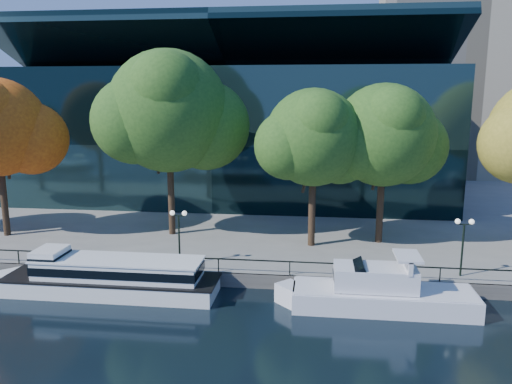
# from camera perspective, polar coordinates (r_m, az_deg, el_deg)

# --- Properties ---
(ground) EXTENTS (160.00, 160.00, 0.00)m
(ground) POSITION_cam_1_polar(r_m,az_deg,el_deg) (33.01, -5.40, -12.63)
(ground) COLOR black
(ground) RESTS_ON ground
(promenade) EXTENTS (90.00, 67.08, 1.00)m
(promenade) POSITION_cam_1_polar(r_m,az_deg,el_deg) (67.39, 1.20, 0.27)
(promenade) COLOR slate
(promenade) RESTS_ON ground
(railing) EXTENTS (88.20, 0.08, 0.99)m
(railing) POSITION_cam_1_polar(r_m,az_deg,el_deg) (35.26, -4.33, -7.64)
(railing) COLOR black
(railing) RESTS_ON promenade
(convention_building) EXTENTS (50.00, 24.57, 21.43)m
(convention_building) POSITION_cam_1_polar(r_m,az_deg,el_deg) (62.34, -2.89, 6.80)
(convention_building) COLOR black
(convention_building) RESTS_ON ground
(tour_boat) EXTENTS (15.78, 3.52, 2.99)m
(tour_boat) POSITION_cam_1_polar(r_m,az_deg,el_deg) (35.50, -16.76, -9.11)
(tour_boat) COLOR white
(tour_boat) RESTS_ON ground
(cruiser_near) EXTENTS (12.47, 3.21, 3.61)m
(cruiser_near) POSITION_cam_1_polar(r_m,az_deg,el_deg) (32.66, 13.46, -11.03)
(cruiser_near) COLOR silver
(cruiser_near) RESTS_ON ground
(tree_2) EXTENTS (13.04, 10.69, 16.03)m
(tree_2) POSITION_cam_1_polar(r_m,az_deg,el_deg) (43.49, -9.74, 8.80)
(tree_2) COLOR black
(tree_2) RESTS_ON promenade
(tree_3) EXTENTS (9.69, 7.95, 12.76)m
(tree_3) POSITION_cam_1_polar(r_m,az_deg,el_deg) (39.89, 6.81, 5.96)
(tree_3) COLOR black
(tree_3) RESTS_ON promenade
(tree_4) EXTENTS (10.42, 8.54, 13.16)m
(tree_4) POSITION_cam_1_polar(r_m,az_deg,el_deg) (41.83, 14.62, 6.05)
(tree_4) COLOR black
(tree_4) RESTS_ON promenade
(lamp_1) EXTENTS (1.26, 0.36, 4.03)m
(lamp_1) POSITION_cam_1_polar(r_m,az_deg,el_deg) (36.55, -8.82, -3.72)
(lamp_1) COLOR black
(lamp_1) RESTS_ON promenade
(lamp_2) EXTENTS (1.26, 0.36, 4.03)m
(lamp_2) POSITION_cam_1_polar(r_m,az_deg,el_deg) (36.60, 22.64, -4.45)
(lamp_2) COLOR black
(lamp_2) RESTS_ON promenade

